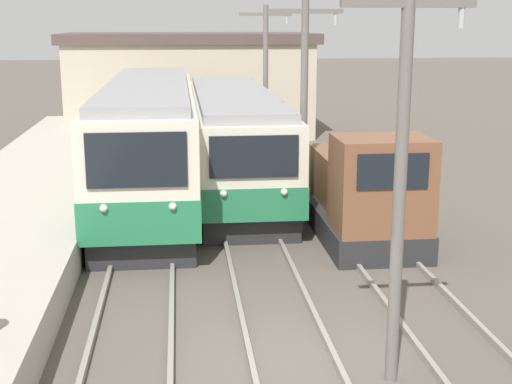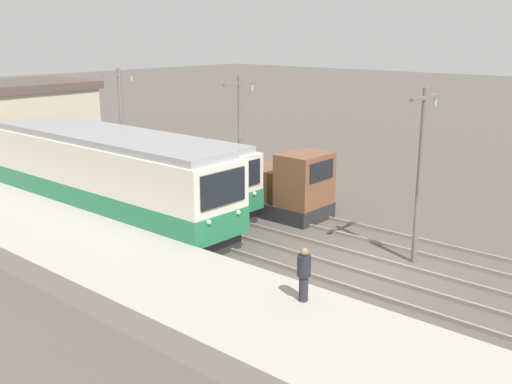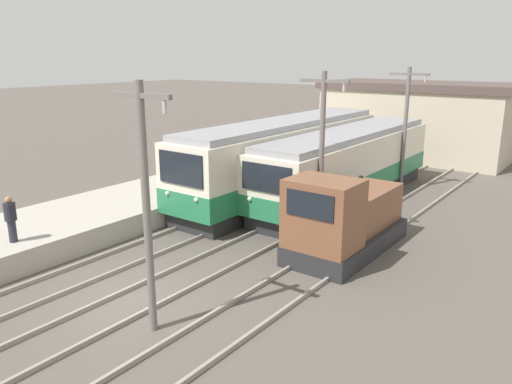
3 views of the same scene
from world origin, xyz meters
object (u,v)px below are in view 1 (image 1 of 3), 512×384
at_px(commuter_train_left, 150,146).
at_px(shunting_locomotive, 364,195).
at_px(catenary_mast_mid, 304,107).
at_px(catenary_mast_far, 266,81).
at_px(commuter_train_center, 233,144).
at_px(catenary_mast_near, 401,172).

relative_size(commuter_train_left, shunting_locomotive, 2.63).
xyz_separation_m(catenary_mast_mid, catenary_mast_far, (0.00, 8.52, 0.00)).
xyz_separation_m(commuter_train_center, catenary_mast_far, (1.51, 3.22, 1.86)).
height_order(commuter_train_left, catenary_mast_far, catenary_mast_far).
bearing_deg(shunting_locomotive, catenary_mast_near, -101.06).
bearing_deg(commuter_train_left, catenary_mast_mid, -43.50).
bearing_deg(catenary_mast_near, commuter_train_left, 108.86).
bearing_deg(catenary_mast_far, catenary_mast_mid, -90.00).
xyz_separation_m(commuter_train_center, catenary_mast_mid, (1.51, -5.30, 1.86)).
bearing_deg(catenary_mast_far, catenary_mast_near, -90.00).
distance_m(catenary_mast_near, catenary_mast_far, 17.05).
relative_size(shunting_locomotive, catenary_mast_near, 0.87).
bearing_deg(catenary_mast_mid, shunting_locomotive, -30.92).
bearing_deg(commuter_train_center, catenary_mast_near, -83.77).
distance_m(commuter_train_center, catenary_mast_near, 14.04).
bearing_deg(commuter_train_center, shunting_locomotive, -64.17).
relative_size(commuter_train_center, catenary_mast_far, 2.16).
distance_m(commuter_train_center, catenary_mast_mid, 5.82).
bearing_deg(catenary_mast_far, commuter_train_left, -134.17).
bearing_deg(shunting_locomotive, commuter_train_center, 115.83).
bearing_deg(commuter_train_center, catenary_mast_mid, -74.13).
relative_size(catenary_mast_near, catenary_mast_mid, 1.00).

